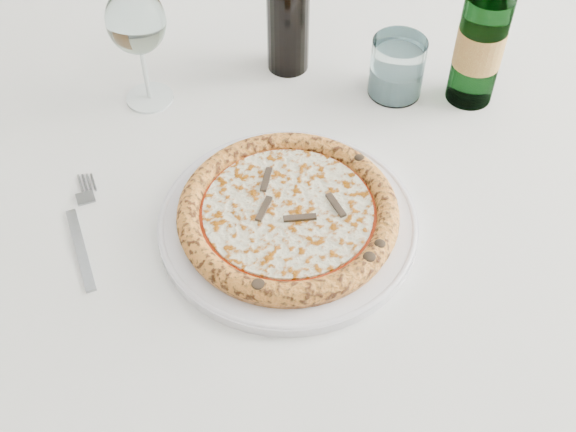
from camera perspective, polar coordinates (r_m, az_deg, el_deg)
The scene contains 9 objects.
floor at distance 1.69m, azimuth -8.88°, elevation -11.72°, with size 5.00×6.00×0.02m, color slate.
dining_table at distance 1.03m, azimuth -0.63°, elevation 0.52°, with size 1.65×1.06×0.76m.
plate at distance 0.90m, azimuth -0.00°, elevation -0.47°, with size 0.32×0.32×0.02m.
pizza at distance 0.88m, azimuth -0.00°, elevation 0.26°, with size 0.27×0.27×0.03m.
fork at distance 0.93m, azimuth -15.95°, elevation -1.21°, with size 0.05×0.19×0.00m.
wine_glass at distance 1.02m, azimuth -11.90°, elevation 14.65°, with size 0.08×0.08×0.18m.
tumbler at distance 1.08m, azimuth 8.58°, elevation 11.27°, with size 0.08×0.08×0.09m.
beer_bottle at distance 1.05m, azimuth 15.07°, elevation 13.51°, with size 0.07×0.07×0.26m.
wine_bottle at distance 1.08m, azimuth 0.00°, elevation 16.46°, with size 0.06×0.06×0.26m.
Camera 1 is at (0.16, -0.83, 1.45)m, focal length 45.00 mm.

